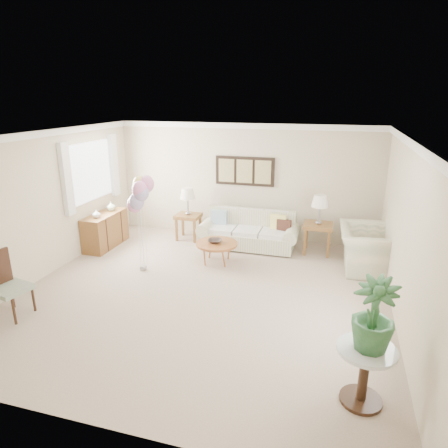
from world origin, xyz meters
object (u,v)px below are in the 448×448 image
Objects in this scene: balloon_cluster at (140,193)px; sofa at (249,233)px; coffee_table at (217,244)px; accent_chair at (6,283)px; armchair at (369,249)px.

sofa is at bearing 47.60° from balloon_cluster.
coffee_table is 1.81m from balloon_cluster.
accent_chair reaches higher than sofa.
accent_chair reaches higher than coffee_table.
armchair reaches higher than coffee_table.
accent_chair is 0.56× the size of balloon_cluster.
armchair is (2.85, 0.49, 0.02)m from coffee_table.
accent_chair is (-2.42, -2.77, 0.14)m from coffee_table.
coffee_table is 3.68m from accent_chair.
sofa is 1.73× the size of armchair.
balloon_cluster reaches higher than armchair.
armchair is (2.43, -0.55, 0.09)m from sofa.
coffee_table is at bearing -112.00° from sofa.
accent_chair is (-5.27, -3.26, 0.12)m from armchair.
armchair reaches higher than sofa.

